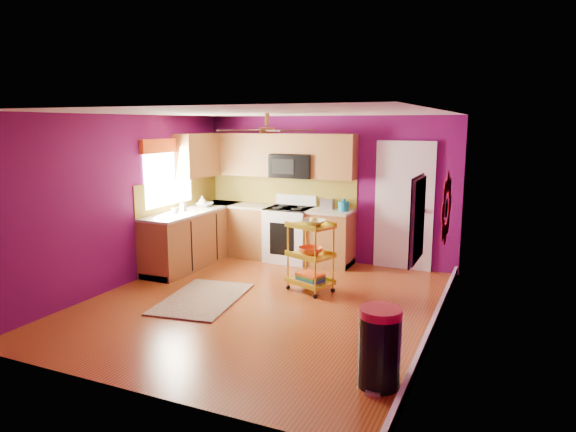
% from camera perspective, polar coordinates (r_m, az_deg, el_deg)
% --- Properties ---
extents(ground, '(5.00, 5.00, 0.00)m').
position_cam_1_polar(ground, '(6.94, -2.93, -9.72)').
color(ground, maroon).
rests_on(ground, ground).
extents(room_envelope, '(4.54, 5.04, 2.52)m').
position_cam_1_polar(room_envelope, '(6.56, -2.85, 3.79)').
color(room_envelope, '#5E0A4F').
rests_on(room_envelope, ground).
extents(lower_cabinets, '(2.81, 2.31, 0.94)m').
position_cam_1_polar(lower_cabinets, '(8.98, -5.38, -2.26)').
color(lower_cabinets, brown).
rests_on(lower_cabinets, ground).
extents(electric_range, '(0.76, 0.66, 1.13)m').
position_cam_1_polar(electric_range, '(8.93, 0.20, -1.96)').
color(electric_range, white).
rests_on(electric_range, ground).
extents(upper_cabinetry, '(2.80, 2.30, 1.26)m').
position_cam_1_polar(upper_cabinetry, '(9.05, -3.84, 6.60)').
color(upper_cabinetry, brown).
rests_on(upper_cabinetry, ground).
extents(left_window, '(0.08, 1.35, 1.08)m').
position_cam_1_polar(left_window, '(8.63, -13.13, 5.77)').
color(left_window, white).
rests_on(left_window, ground).
extents(panel_door, '(0.95, 0.11, 2.15)m').
position_cam_1_polar(panel_door, '(8.54, 12.77, 0.93)').
color(panel_door, white).
rests_on(panel_door, ground).
extents(right_wall_art, '(0.04, 2.74, 1.04)m').
position_cam_1_polar(right_wall_art, '(5.60, 16.05, 0.36)').
color(right_wall_art, black).
rests_on(right_wall_art, ground).
extents(ceiling_fan, '(1.01, 1.01, 0.26)m').
position_cam_1_polar(ceiling_fan, '(6.71, -2.32, 9.57)').
color(ceiling_fan, '#BF8C3F').
rests_on(ceiling_fan, ground).
extents(shag_rug, '(1.16, 1.66, 0.02)m').
position_cam_1_polar(shag_rug, '(7.19, -9.44, -9.03)').
color(shag_rug, black).
rests_on(shag_rug, ground).
extents(rolling_cart, '(0.72, 0.63, 1.09)m').
position_cam_1_polar(rolling_cart, '(7.28, 2.56, -4.17)').
color(rolling_cart, gold).
rests_on(rolling_cart, ground).
extents(trash_can, '(0.44, 0.46, 0.74)m').
position_cam_1_polar(trash_can, '(4.86, 10.13, -14.20)').
color(trash_can, black).
rests_on(trash_can, ground).
extents(teal_kettle, '(0.18, 0.18, 0.21)m').
position_cam_1_polar(teal_kettle, '(8.55, 6.19, 1.12)').
color(teal_kettle, teal).
rests_on(teal_kettle, lower_cabinets).
extents(toaster, '(0.22, 0.15, 0.18)m').
position_cam_1_polar(toaster, '(8.69, 4.41, 1.34)').
color(toaster, beige).
rests_on(toaster, lower_cabinets).
extents(soap_bottle_a, '(0.08, 0.09, 0.19)m').
position_cam_1_polar(soap_bottle_a, '(8.65, -11.59, 1.14)').
color(soap_bottle_a, '#EA3F72').
rests_on(soap_bottle_a, lower_cabinets).
extents(soap_bottle_b, '(0.15, 0.15, 0.19)m').
position_cam_1_polar(soap_bottle_b, '(9.07, -9.50, 1.63)').
color(soap_bottle_b, white).
rests_on(soap_bottle_b, lower_cabinets).
extents(counter_dish, '(0.28, 0.28, 0.07)m').
position_cam_1_polar(counter_dish, '(9.06, -9.23, 1.25)').
color(counter_dish, white).
rests_on(counter_dish, lower_cabinets).
extents(counter_cup, '(0.12, 0.12, 0.09)m').
position_cam_1_polar(counter_cup, '(8.48, -12.43, 0.61)').
color(counter_cup, white).
rests_on(counter_cup, lower_cabinets).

